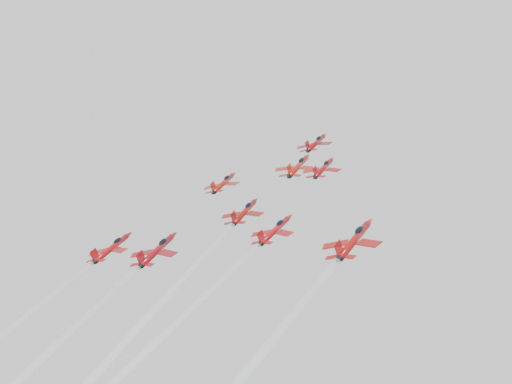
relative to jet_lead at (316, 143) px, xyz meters
The scene contains 5 objects.
jet_lead is the anchor object (origin of this frame).
jet_row2_left 26.12m from the jet_lead, 130.55° to the right, with size 9.41×11.92×8.02m.
jet_row2_center 15.68m from the jet_lead, 82.10° to the right, with size 10.40×13.17×8.86m.
jet_row2_right 20.89m from the jet_lead, 59.79° to the right, with size 8.76×11.10×7.47m.
jet_center 82.36m from the jet_lead, 90.01° to the right, with size 9.06×83.80×53.66m.
Camera 1 is at (61.23, -97.01, 135.55)m, focal length 40.00 mm.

